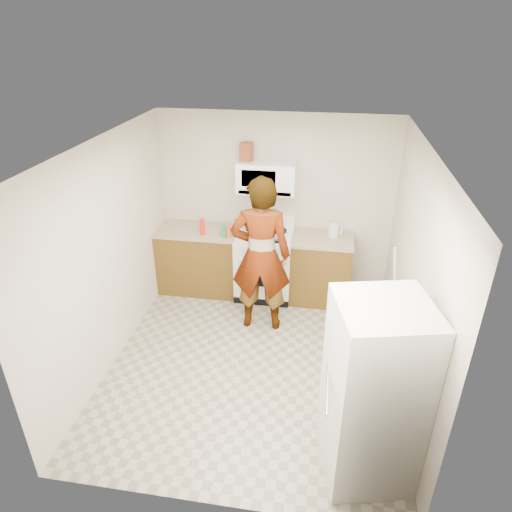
% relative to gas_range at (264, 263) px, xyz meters
% --- Properties ---
extents(floor, '(3.60, 3.60, 0.00)m').
position_rel_gas_range_xyz_m(floor, '(0.10, -1.48, -0.49)').
color(floor, gray).
rests_on(floor, ground).
extents(back_wall, '(3.20, 0.02, 2.50)m').
position_rel_gas_range_xyz_m(back_wall, '(0.10, 0.31, 0.76)').
color(back_wall, beige).
rests_on(back_wall, floor).
extents(right_wall, '(0.02, 3.60, 2.50)m').
position_rel_gas_range_xyz_m(right_wall, '(1.69, -1.48, 0.76)').
color(right_wall, beige).
rests_on(right_wall, floor).
extents(cabinet_left, '(1.12, 0.62, 0.90)m').
position_rel_gas_range_xyz_m(cabinet_left, '(-0.94, 0.01, -0.04)').
color(cabinet_left, brown).
rests_on(cabinet_left, floor).
extents(counter_left, '(1.14, 0.64, 0.03)m').
position_rel_gas_range_xyz_m(counter_left, '(-0.94, 0.01, 0.43)').
color(counter_left, tan).
rests_on(counter_left, cabinet_left).
extents(cabinet_right, '(0.80, 0.62, 0.90)m').
position_rel_gas_range_xyz_m(cabinet_right, '(0.78, 0.01, -0.04)').
color(cabinet_right, brown).
rests_on(cabinet_right, floor).
extents(counter_right, '(0.82, 0.64, 0.03)m').
position_rel_gas_range_xyz_m(counter_right, '(0.78, 0.01, 0.43)').
color(counter_right, tan).
rests_on(counter_right, cabinet_right).
extents(gas_range, '(0.76, 0.65, 1.13)m').
position_rel_gas_range_xyz_m(gas_range, '(0.00, 0.00, 0.00)').
color(gas_range, white).
rests_on(gas_range, floor).
extents(microwave, '(0.76, 0.38, 0.40)m').
position_rel_gas_range_xyz_m(microwave, '(0.00, 0.13, 1.21)').
color(microwave, white).
rests_on(microwave, back_wall).
extents(person, '(0.76, 0.52, 2.00)m').
position_rel_gas_range_xyz_m(person, '(0.06, -0.76, 0.51)').
color(person, tan).
rests_on(person, floor).
extents(fridge, '(0.84, 0.84, 1.70)m').
position_rel_gas_range_xyz_m(fridge, '(1.28, -2.71, 0.36)').
color(fridge, silver).
rests_on(fridge, floor).
extents(kettle, '(0.15, 0.15, 0.17)m').
position_rel_gas_range_xyz_m(kettle, '(0.92, 0.08, 0.53)').
color(kettle, silver).
rests_on(kettle, counter_right).
extents(jug, '(0.17, 0.17, 0.24)m').
position_rel_gas_range_xyz_m(jug, '(-0.27, 0.13, 1.53)').
color(jug, maroon).
rests_on(jug, microwave).
extents(saucepan, '(0.22, 0.22, 0.12)m').
position_rel_gas_range_xyz_m(saucepan, '(-0.21, 0.15, 0.53)').
color(saucepan, '#AEAFB3').
rests_on(saucepan, gas_range).
extents(tray, '(0.26, 0.17, 0.05)m').
position_rel_gas_range_xyz_m(tray, '(0.09, -0.13, 0.47)').
color(tray, white).
rests_on(tray, gas_range).
extents(bottle_spray, '(0.09, 0.09, 0.23)m').
position_rel_gas_range_xyz_m(bottle_spray, '(-0.83, -0.14, 0.56)').
color(bottle_spray, red).
rests_on(bottle_spray, counter_left).
extents(bottle_hot_sauce, '(0.06, 0.06, 0.17)m').
position_rel_gas_range_xyz_m(bottle_hot_sauce, '(-0.46, -0.17, 0.53)').
color(bottle_hot_sauce, '#EB4F1A').
rests_on(bottle_hot_sauce, counter_left).
extents(bottle_green_cap, '(0.07, 0.07, 0.19)m').
position_rel_gas_range_xyz_m(bottle_green_cap, '(-0.52, -0.19, 0.54)').
color(bottle_green_cap, '#198C3F').
rests_on(bottle_green_cap, counter_left).
extents(pot_lid, '(0.32, 0.32, 0.01)m').
position_rel_gas_range_xyz_m(pot_lid, '(-0.48, -0.08, 0.46)').
color(pot_lid, silver).
rests_on(pot_lid, counter_left).
extents(broom, '(0.22, 0.21, 1.31)m').
position_rel_gas_range_xyz_m(broom, '(1.66, -0.84, 0.18)').
color(broom, white).
rests_on(broom, floor).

